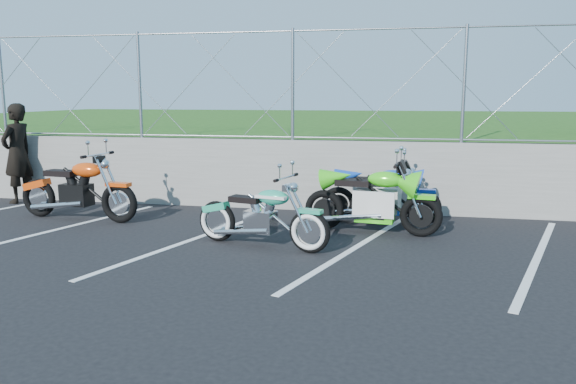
% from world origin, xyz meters
% --- Properties ---
extents(ground, '(90.00, 90.00, 0.00)m').
position_xyz_m(ground, '(0.00, 0.00, 0.00)').
color(ground, black).
rests_on(ground, ground).
extents(retaining_wall, '(30.00, 0.22, 1.30)m').
position_xyz_m(retaining_wall, '(0.00, 3.50, 0.65)').
color(retaining_wall, slate).
rests_on(retaining_wall, ground).
extents(grass_field, '(30.00, 20.00, 1.30)m').
position_xyz_m(grass_field, '(0.00, 13.50, 0.65)').
color(grass_field, '#1F4913').
rests_on(grass_field, ground).
extents(chain_link_fence, '(28.00, 0.03, 2.00)m').
position_xyz_m(chain_link_fence, '(0.00, 3.50, 2.30)').
color(chain_link_fence, gray).
rests_on(chain_link_fence, retaining_wall).
extents(parking_lines, '(18.29, 4.31, 0.01)m').
position_xyz_m(parking_lines, '(1.20, 1.00, 0.00)').
color(parking_lines, silver).
rests_on(parking_lines, ground).
extents(cruiser_turquoise, '(2.03, 0.72, 1.03)m').
position_xyz_m(cruiser_turquoise, '(1.11, 0.76, 0.41)').
color(cruiser_turquoise, black).
rests_on(cruiser_turquoise, ground).
extents(naked_orange, '(2.31, 0.78, 1.15)m').
position_xyz_m(naked_orange, '(-2.40, 1.84, 0.49)').
color(naked_orange, black).
rests_on(naked_orange, ground).
extents(sportbike_green, '(2.14, 0.76, 1.11)m').
position_xyz_m(sportbike_green, '(2.58, 1.89, 0.48)').
color(sportbike_green, black).
rests_on(sportbike_green, ground).
extents(sportbike_blue, '(1.99, 0.71, 1.03)m').
position_xyz_m(sportbike_blue, '(2.69, 2.60, 0.45)').
color(sportbike_blue, black).
rests_on(sportbike_blue, ground).
extents(person_standing, '(0.55, 0.77, 1.96)m').
position_xyz_m(person_standing, '(-4.46, 3.08, 0.98)').
color(person_standing, black).
rests_on(person_standing, ground).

